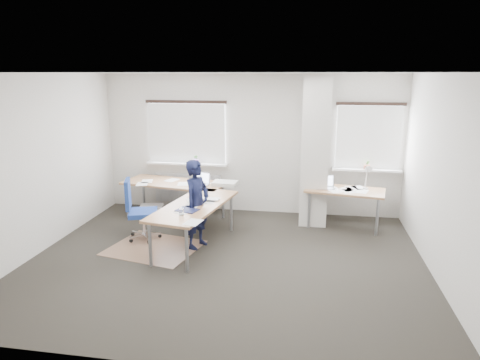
% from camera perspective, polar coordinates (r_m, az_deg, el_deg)
% --- Properties ---
extents(ground, '(6.00, 6.00, 0.00)m').
position_cam_1_polar(ground, '(6.69, -1.87, -10.64)').
color(ground, black).
rests_on(ground, ground).
extents(room_shell, '(6.04, 5.04, 2.82)m').
position_cam_1_polar(room_shell, '(6.58, 0.35, 4.89)').
color(room_shell, beige).
rests_on(room_shell, ground).
extents(floor_mat, '(1.60, 1.44, 0.01)m').
position_cam_1_polar(floor_mat, '(7.27, -11.37, -8.84)').
color(floor_mat, brown).
rests_on(floor_mat, ground).
extents(white_crate, '(0.50, 0.40, 0.26)m').
position_cam_1_polar(white_crate, '(8.67, -11.68, -4.15)').
color(white_crate, white).
rests_on(white_crate, ground).
extents(desk_main, '(2.40, 2.98, 0.96)m').
position_cam_1_polar(desk_main, '(7.71, -7.14, -1.90)').
color(desk_main, '#956540').
rests_on(desk_main, ground).
extents(desk_side, '(1.50, 0.93, 1.22)m').
position_cam_1_polar(desk_side, '(8.07, 13.83, -1.54)').
color(desk_side, '#956540').
rests_on(desk_side, ground).
extents(task_chair, '(0.61, 0.59, 1.07)m').
position_cam_1_polar(task_chair, '(7.59, -13.03, -5.55)').
color(task_chair, navy).
rests_on(task_chair, ground).
extents(person, '(0.51, 0.62, 1.46)m').
position_cam_1_polar(person, '(6.97, -5.75, -3.25)').
color(person, black).
rests_on(person, ground).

